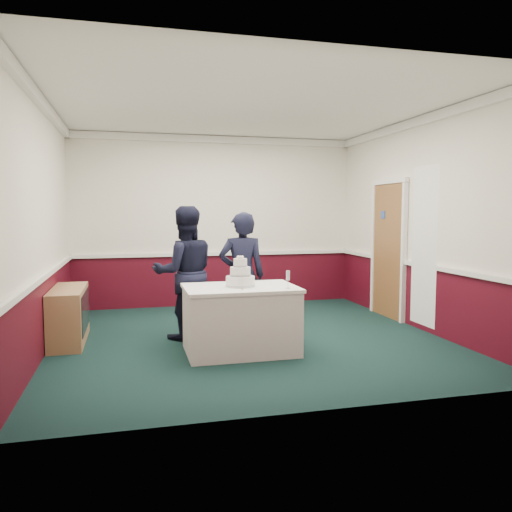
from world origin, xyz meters
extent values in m
plane|color=#122D28|center=(0.00, 0.00, 0.00)|extent=(5.00, 5.00, 0.00)
cube|color=white|center=(0.00, 2.48, 1.50)|extent=(5.00, 0.05, 3.00)
cube|color=white|center=(-2.48, 0.00, 1.50)|extent=(0.05, 5.00, 3.00)
cube|color=white|center=(2.48, 0.00, 1.50)|extent=(0.05, 5.00, 3.00)
cube|color=white|center=(0.00, 0.00, 2.98)|extent=(5.00, 5.00, 0.05)
cube|color=#450915|center=(0.00, 2.48, 0.45)|extent=(5.00, 0.02, 0.90)
cube|color=white|center=(0.00, 2.47, 0.92)|extent=(4.98, 0.05, 0.06)
cube|color=white|center=(0.00, 2.46, 2.93)|extent=(5.00, 0.08, 0.12)
cube|color=#986136|center=(2.46, 0.80, 1.05)|extent=(0.05, 0.90, 2.10)
cube|color=#234799|center=(2.44, 0.95, 1.62)|extent=(0.01, 0.12, 0.12)
cube|color=white|center=(2.42, -0.25, 1.20)|extent=(0.02, 0.60, 2.20)
cube|color=#AB7F53|center=(-2.28, 0.36, 0.35)|extent=(0.40, 1.20, 0.70)
cube|color=black|center=(-2.07, 0.36, 0.40)|extent=(0.01, 1.00, 0.50)
cube|color=white|center=(-0.25, -0.61, 0.38)|extent=(1.28, 0.88, 0.76)
cube|color=white|center=(-0.25, -0.61, 0.77)|extent=(1.32, 0.92, 0.04)
cylinder|color=white|center=(-0.25, -0.61, 0.85)|extent=(0.34, 0.34, 0.12)
cylinder|color=#B2B6BE|center=(-0.25, -0.61, 0.80)|extent=(0.35, 0.35, 0.03)
cylinder|color=white|center=(-0.25, -0.61, 0.97)|extent=(0.24, 0.24, 0.11)
cylinder|color=#B2B6BE|center=(-0.25, -0.61, 0.92)|extent=(0.25, 0.25, 0.02)
cylinder|color=white|center=(-0.25, -0.61, 1.07)|extent=(0.16, 0.16, 0.10)
cylinder|color=#B2B6BE|center=(-0.25, -0.61, 1.03)|extent=(0.17, 0.17, 0.02)
sphere|color=#EDE5C9|center=(-0.25, -0.61, 1.14)|extent=(0.03, 0.03, 0.03)
sphere|color=#EDE5C9|center=(-0.22, -0.59, 1.14)|extent=(0.03, 0.03, 0.03)
sphere|color=#EDE5C9|center=(-0.27, -0.58, 1.14)|extent=(0.03, 0.03, 0.03)
sphere|color=#EDE5C9|center=(-0.23, -0.63, 1.14)|extent=(0.03, 0.03, 0.03)
sphere|color=#EDE5C9|center=(-0.27, -0.62, 1.14)|extent=(0.03, 0.03, 0.03)
cube|color=silver|center=(-0.28, -0.81, 0.79)|extent=(0.03, 0.22, 0.00)
cylinder|color=silver|center=(0.25, -0.89, 0.79)|extent=(0.05, 0.05, 0.01)
cylinder|color=silver|center=(0.25, -0.89, 0.84)|extent=(0.01, 0.01, 0.09)
cylinder|color=silver|center=(0.25, -0.89, 0.94)|extent=(0.04, 0.04, 0.11)
imported|color=black|center=(-0.81, 0.22, 0.87)|extent=(0.90, 0.73, 1.74)
imported|color=black|center=(-0.08, 0.05, 0.83)|extent=(0.64, 0.45, 1.67)
camera|label=1|loc=(-1.50, -6.31, 1.67)|focal=35.00mm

